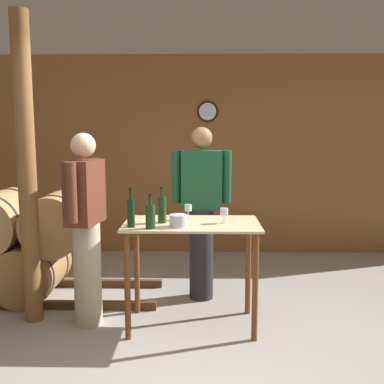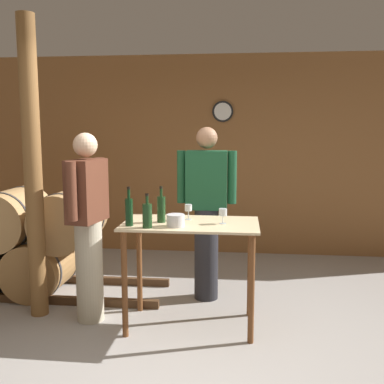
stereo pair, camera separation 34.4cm
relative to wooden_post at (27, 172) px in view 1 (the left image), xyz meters
name	(u,v)px [view 1 (the left image)]	position (x,y,z in m)	size (l,w,h in m)	color
ground_plane	(197,360)	(1.49, -0.68, -1.35)	(14.00, 14.00, 0.00)	#9E9993
back_wall	(199,155)	(1.49, 2.33, 0.00)	(8.40, 0.08, 2.70)	brown
tasting_table	(192,243)	(1.43, -0.09, -0.61)	(1.16, 0.66, 0.92)	beige
wooden_post	(27,172)	(0.00, 0.00, 0.00)	(0.16, 0.16, 2.70)	brown
wine_bottle_far_left	(131,212)	(0.94, -0.27, -0.30)	(0.06, 0.06, 0.32)	black
wine_bottle_left	(150,216)	(1.11, -0.32, -0.32)	(0.08, 0.08, 0.28)	#193819
wine_bottle_center	(162,209)	(1.18, -0.10, -0.31)	(0.07, 0.07, 0.31)	#193819
wine_glass_near_left	(188,208)	(1.40, 0.03, -0.33)	(0.06, 0.06, 0.14)	silver
wine_glass_near_center	(224,212)	(1.71, -0.10, -0.33)	(0.07, 0.07, 0.13)	silver
ice_bucket	(178,221)	(1.33, -0.25, -0.38)	(0.15, 0.15, 0.10)	silver
person_host	(86,225)	(0.52, -0.07, -0.46)	(0.29, 0.58, 1.69)	#B7AD93
person_visitor_with_scarf	(201,209)	(1.52, 0.57, -0.43)	(0.59, 0.24, 1.74)	#232328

